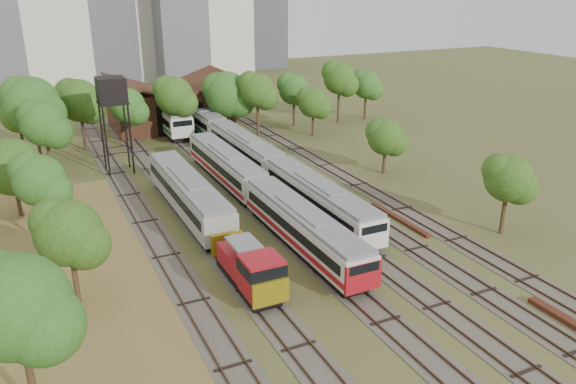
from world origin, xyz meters
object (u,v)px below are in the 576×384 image
railcar_red_set (259,193)px  railcar_green_set (245,150)px  shunter_locomotive (252,270)px  water_tower (112,93)px

railcar_red_set → railcar_green_set: (4.00, 13.54, 0.01)m
railcar_red_set → shunter_locomotive: (-6.00, -12.78, -0.20)m
railcar_red_set → water_tower: bearing=118.8°
railcar_red_set → railcar_green_set: size_ratio=0.66×
railcar_green_set → water_tower: (-13.43, 3.58, 6.95)m
shunter_locomotive → water_tower: 30.93m
railcar_green_set → water_tower: size_ratio=5.03×
railcar_red_set → water_tower: 20.75m
railcar_green_set → shunter_locomotive: railcar_green_set is taller
railcar_green_set → water_tower: water_tower is taller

